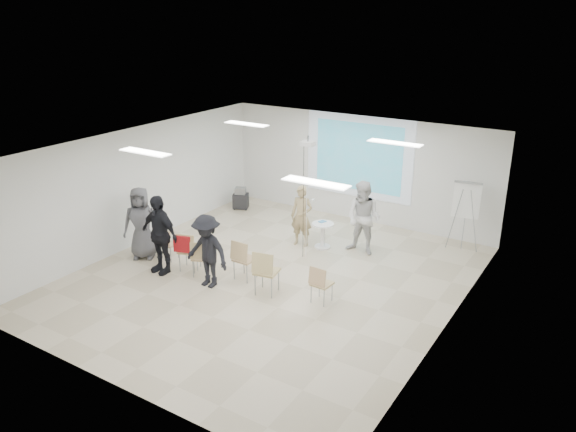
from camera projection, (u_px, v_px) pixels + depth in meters
The scene contains 30 objects.
floor at pixel (269, 280), 12.68m from camera, with size 8.00×9.00×0.10m, color beige.
ceiling at pixel (267, 146), 11.60m from camera, with size 8.00×9.00×0.10m, color white.
wall_back at pixel (359, 168), 15.75m from camera, with size 8.00×0.10×3.00m, color silver.
wall_left at pixel (136, 186), 14.16m from camera, with size 0.10×9.00×3.00m, color silver.
wall_right at pixel (454, 258), 10.12m from camera, with size 0.10×9.00×3.00m, color silver.
projection_halo at pixel (359, 157), 15.58m from camera, with size 3.20×0.01×2.30m, color silver.
projection_image at pixel (358, 157), 15.57m from camera, with size 2.60×0.01×1.90m, color #36A0BA.
pedestal_table at pixel (323, 234), 14.16m from camera, with size 0.67×0.67×0.68m.
player_left at pixel (302, 212), 14.16m from camera, with size 0.65×0.44×1.78m, color tan.
player_right at pixel (364, 214), 13.64m from camera, with size 0.98×0.78×2.03m, color silver.
controller_left at pixel (313, 200), 14.17m from camera, with size 0.04×0.13×0.04m, color white.
controller_right at pixel (362, 196), 13.80m from camera, with size 0.04×0.11×0.04m, color white.
chair_far_left at pixel (167, 242), 13.41m from camera, with size 0.42×0.45×0.80m.
chair_left_mid at pixel (188, 249), 12.84m from camera, with size 0.56×0.58×0.94m.
chair_left_inner at pixel (201, 256), 12.59m from camera, with size 0.55×0.56×0.86m.
chair_center at pixel (243, 257), 12.41m from camera, with size 0.45×0.49×0.95m.
chair_right_inner at pixel (265, 269), 11.74m from camera, with size 0.55×0.58×1.01m.
chair_right_far at pixel (320, 282), 11.43m from camera, with size 0.41×0.44×0.83m.
red_jacket at pixel (182, 244), 12.68m from camera, with size 0.40×0.09×0.39m, color #AD151A.
laptop at pixel (202, 256), 12.69m from camera, with size 0.32×0.23×0.02m, color black.
audience_left at pixel (159, 229), 12.64m from camera, with size 1.23×0.74×2.12m, color black.
audience_mid at pixel (207, 246), 12.01m from camera, with size 1.21×0.66×1.87m, color black.
audience_outer at pixel (141, 219), 13.41m from camera, with size 0.97×0.64×1.99m, color #55555A.
flipchart_easel at pixel (467, 200), 13.69m from camera, with size 0.77×0.59×1.79m.
av_cart at pixel (241, 199), 16.97m from camera, with size 0.55×0.50×0.66m.
ceiling_projector at pixel (308, 149), 12.86m from camera, with size 0.30×0.25×3.00m.
fluor_panel_nw at pixel (246, 124), 14.21m from camera, with size 1.20×0.30×0.02m, color white.
fluor_panel_ne at pixel (395, 143), 12.22m from camera, with size 1.20×0.30×0.02m, color white.
fluor_panel_sw at pixel (145, 152), 11.44m from camera, with size 1.20×0.30×0.02m, color white.
fluor_panel_se at pixel (316, 183), 9.44m from camera, with size 1.20×0.30×0.02m, color white.
Camera 1 is at (6.42, -9.41, 5.73)m, focal length 35.00 mm.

